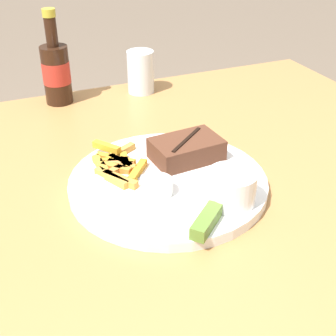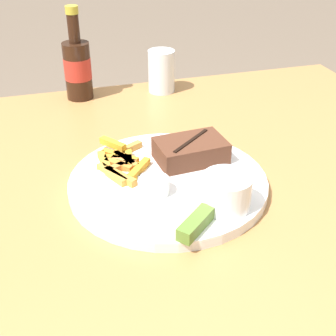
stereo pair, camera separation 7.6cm
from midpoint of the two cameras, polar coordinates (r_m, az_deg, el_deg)
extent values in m
cube|color=#A87542|center=(0.79, 2.75, -3.66)|extent=(1.18, 0.97, 0.04)
cylinder|color=#A87542|center=(1.53, 16.32, -3.25)|extent=(0.06, 0.06, 0.72)
cylinder|color=white|center=(0.78, 2.80, -2.03)|extent=(0.33, 0.33, 0.01)
cylinder|color=white|center=(0.77, 2.82, -1.48)|extent=(0.33, 0.33, 0.00)
cube|color=#512D1E|center=(0.82, 5.45, 2.06)|extent=(0.12, 0.09, 0.04)
cube|color=black|center=(0.81, 5.52, 3.28)|extent=(0.08, 0.07, 0.00)
cube|color=gold|center=(0.84, -4.19, 2.89)|extent=(0.04, 0.05, 0.01)
cube|color=#C37E38|center=(0.79, -3.12, 0.08)|extent=(0.05, 0.03, 0.01)
cube|color=orange|center=(0.82, -3.46, 1.05)|extent=(0.05, 0.03, 0.01)
cube|color=#C57D34|center=(0.81, -2.49, 0.83)|extent=(0.04, 0.06, 0.01)
cube|color=#D5813D|center=(0.81, -2.75, 0.70)|extent=(0.04, 0.04, 0.01)
cube|color=orange|center=(0.82, -3.25, 1.31)|extent=(0.06, 0.06, 0.01)
cube|color=gold|center=(0.85, -2.32, 2.27)|extent=(0.06, 0.04, 0.01)
cube|color=#CF8837|center=(0.77, -3.05, -1.13)|extent=(0.05, 0.06, 0.01)
cube|color=gold|center=(0.81, -2.17, 0.97)|extent=(0.02, 0.06, 0.01)
cube|color=orange|center=(0.79, -0.79, -0.23)|extent=(0.05, 0.06, 0.01)
cube|color=gold|center=(0.77, -4.06, -0.86)|extent=(0.04, 0.07, 0.01)
cube|color=orange|center=(0.80, -3.34, 0.25)|extent=(0.05, 0.05, 0.01)
cube|color=gold|center=(0.81, -5.17, 0.80)|extent=(0.02, 0.05, 0.01)
cylinder|color=white|center=(0.70, 10.22, -2.98)|extent=(0.08, 0.08, 0.05)
cylinder|color=beige|center=(0.69, 10.38, -1.61)|extent=(0.07, 0.07, 0.01)
cylinder|color=silver|center=(0.73, 1.27, -2.28)|extent=(0.05, 0.05, 0.03)
cylinder|color=#B22319|center=(0.73, 1.28, -1.65)|extent=(0.04, 0.04, 0.01)
cube|color=#567A2D|center=(0.66, 6.77, -6.86)|extent=(0.07, 0.07, 0.02)
cube|color=#B7B7BC|center=(0.78, -4.37, -0.75)|extent=(0.10, 0.05, 0.00)
cube|color=#B7B7BC|center=(0.77, 0.53, -1.26)|extent=(0.03, 0.01, 0.00)
cube|color=#B7B7BC|center=(0.77, 0.57, -1.09)|extent=(0.03, 0.01, 0.00)
cube|color=#B7B7BC|center=(0.78, 0.60, -0.91)|extent=(0.03, 0.01, 0.00)
cylinder|color=black|center=(1.12, -8.98, 11.57)|extent=(0.06, 0.06, 0.13)
cylinder|color=#B22D23|center=(1.11, -9.01, 11.89)|extent=(0.06, 0.06, 0.05)
cylinder|color=black|center=(1.09, -9.41, 16.40)|extent=(0.03, 0.03, 0.06)
cylinder|color=gold|center=(1.08, -9.60, 18.47)|extent=(0.03, 0.03, 0.02)
cylinder|color=silver|center=(1.15, 1.14, 11.68)|extent=(0.06, 0.06, 0.10)
camera|label=1|loc=(0.04, -87.14, 1.73)|focal=50.00mm
camera|label=2|loc=(0.04, 92.86, -1.73)|focal=50.00mm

